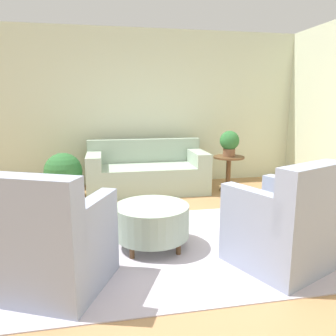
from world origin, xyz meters
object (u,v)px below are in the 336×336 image
Objects in this scene: armchair_right at (283,227)px; ottoman_table at (152,221)px; couch at (147,173)px; armchair_left at (54,245)px; side_table at (228,167)px; potted_plant_on_side_table at (229,142)px; potted_plant_floor at (63,173)px.

ottoman_table is (-1.12, 0.66, -0.10)m from armchair_right.
armchair_left is at bearing -111.06° from couch.
armchair_left reaches higher than couch.
couch is 3.29× the size of side_table.
ottoman_table is at bearing -129.30° from potted_plant_on_side_table.
potted_plant_floor is at bearing -171.29° from couch.
potted_plant_on_side_table is (1.61, 1.96, 0.56)m from ottoman_table.
couch reaches higher than ottoman_table.
side_table is at bearing 46.45° from armchair_left.
ottoman_table is (-0.24, -2.25, -0.02)m from couch.
armchair_left is 1.00× the size of armchair_right.
couch is 4.60× the size of potted_plant_on_side_table.
armchair_right reaches higher than ottoman_table.
armchair_right is 1.39× the size of potted_plant_floor.
couch is at bearing 84.01° from ottoman_table.
side_table is at bearing -1.69° from potted_plant_floor.
couch is at bearing 8.71° from potted_plant_floor.
armchair_left is 3.62m from side_table.
potted_plant_on_side_table is 0.59× the size of potted_plant_floor.
potted_plant_floor is (-2.73, 0.08, 0.01)m from side_table.
side_table is 2.73m from potted_plant_floor.
couch is at bearing 106.89° from armchair_right.
potted_plant_floor is at bearing 94.99° from armchair_left.
potted_plant_on_side_table reaches higher than couch.
side_table is (2.49, 2.62, 0.02)m from armchair_left.
couch is at bearing 68.94° from armchair_left.
ottoman_table is 2.33m from potted_plant_floor.
potted_plant_on_side_table is at bearing -11.89° from couch.
couch reaches higher than potted_plant_floor.
potted_plant_on_side_table reaches higher than armchair_right.
couch reaches higher than side_table.
couch is 3.04m from armchair_right.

